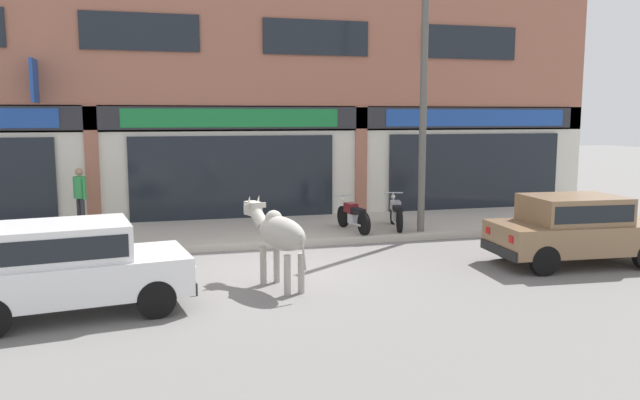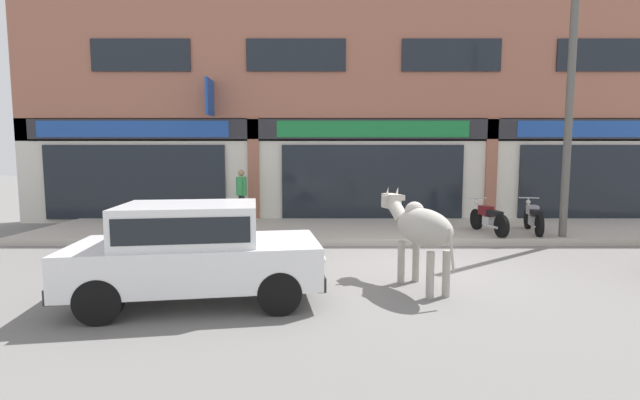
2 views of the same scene
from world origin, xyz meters
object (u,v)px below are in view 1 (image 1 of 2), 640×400
(car_0, at_px, (575,226))
(car_1, at_px, (70,264))
(utility_pole, at_px, (423,106))
(cow, at_px, (279,233))
(motorcycle_0, at_px, (353,216))
(pedestrian, at_px, (80,192))
(motorcycle_1, at_px, (396,213))

(car_0, xyz_separation_m, car_1, (-9.81, -0.84, 0.00))
(utility_pole, bearing_deg, cow, -140.51)
(cow, bearing_deg, car_1, -168.88)
(cow, xyz_separation_m, utility_pole, (4.40, 3.63, 2.35))
(car_1, relative_size, motorcycle_0, 2.08)
(pedestrian, height_order, utility_pole, utility_pole)
(pedestrian, distance_m, utility_pole, 9.07)
(motorcycle_0, height_order, utility_pole, utility_pole)
(car_1, xyz_separation_m, motorcycle_0, (6.21, 4.82, -0.25))
(car_0, xyz_separation_m, pedestrian, (-10.38, 6.00, 0.35))
(cow, bearing_deg, car_0, 1.43)
(car_1, height_order, pedestrian, pedestrian)
(cow, distance_m, pedestrian, 7.36)
(car_0, bearing_deg, pedestrian, 149.94)
(motorcycle_1, bearing_deg, utility_pole, -55.91)
(cow, distance_m, car_0, 6.35)
(motorcycle_0, bearing_deg, cow, -123.57)
(car_0, height_order, motorcycle_0, car_0)
(pedestrian, bearing_deg, car_0, -30.06)
(cow, height_order, motorcycle_0, cow)
(car_1, relative_size, motorcycle_1, 2.12)
(cow, bearing_deg, motorcycle_1, 46.93)
(cow, distance_m, motorcycle_1, 5.84)
(cow, bearing_deg, pedestrian, 123.15)
(car_0, relative_size, pedestrian, 2.31)
(motorcycle_0, height_order, pedestrian, pedestrian)
(cow, relative_size, car_1, 0.55)
(car_1, height_order, motorcycle_1, car_1)
(utility_pole, bearing_deg, car_1, -151.27)
(motorcycle_1, relative_size, utility_pole, 0.28)
(motorcycle_0, distance_m, motorcycle_1, 1.23)
(utility_pole, bearing_deg, motorcycle_1, 124.09)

